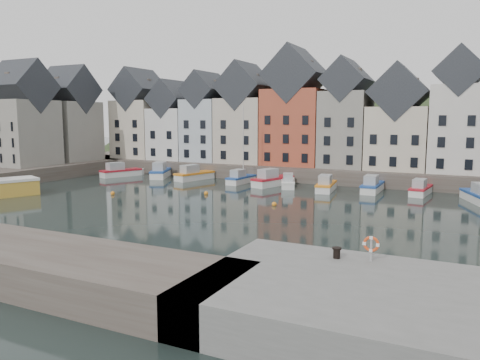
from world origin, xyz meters
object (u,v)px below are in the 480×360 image
Objects in this scene: mooring_bollard at (337,252)px; life_ring_post at (371,245)px; boat_d at (241,178)px; boat_a at (120,172)px.

mooring_bollard is 1.77m from life_ring_post.
boat_d is 8.50× the size of life_ring_post.
boat_a is 54.64m from mooring_bollard.
boat_d reaches higher than mooring_bollard.
boat_d is at bearing 124.91° from life_ring_post.
boat_d is (20.29, 1.45, -0.02)m from boat_a.
life_ring_post is at bearing 7.30° from mooring_bollard.
boat_a is at bearing 141.92° from mooring_bollard.
life_ring_post is (1.67, 0.21, 0.55)m from mooring_bollard.
boat_a is 0.61× the size of boat_d.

